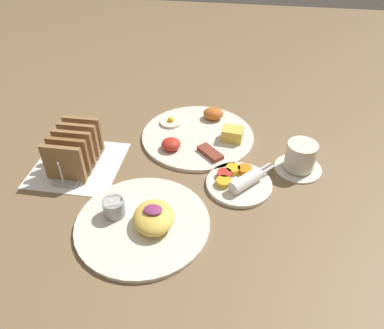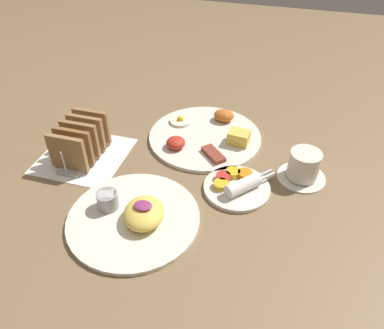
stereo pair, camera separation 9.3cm
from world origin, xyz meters
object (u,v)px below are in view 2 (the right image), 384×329
(plate_foreground, at_px, (134,215))
(coffee_cup, at_px, (304,167))
(plate_breakfast, at_px, (206,135))
(plate_condiments, at_px, (237,185))
(toast_rack, at_px, (81,140))

(plate_foreground, bearing_deg, coffee_cup, 35.64)
(plate_breakfast, distance_m, plate_condiments, 0.22)
(plate_breakfast, xyz_separation_m, coffee_cup, (0.27, -0.10, 0.03))
(plate_condiments, relative_size, toast_rack, 0.92)
(plate_breakfast, xyz_separation_m, plate_foreground, (-0.07, -0.35, 0.00))
(plate_condiments, distance_m, plate_foreground, 0.26)
(toast_rack, bearing_deg, plate_foreground, -38.45)
(plate_foreground, bearing_deg, plate_breakfast, 78.11)
(plate_foreground, bearing_deg, plate_condiments, 39.56)
(plate_condiments, height_order, toast_rack, toast_rack)
(plate_condiments, bearing_deg, coffee_cup, 29.67)
(plate_condiments, xyz_separation_m, coffee_cup, (0.15, 0.08, 0.02))
(plate_foreground, height_order, toast_rack, toast_rack)
(toast_rack, bearing_deg, plate_condiments, -1.68)
(plate_condiments, height_order, plate_foreground, plate_foreground)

